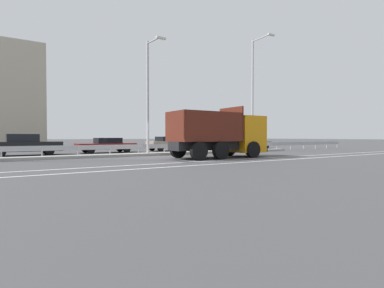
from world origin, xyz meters
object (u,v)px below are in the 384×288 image
object	(u,v)px
street_lamp_3	(254,90)
parked_car_4	(167,143)
parked_car_6	(253,142)
street_lamp_2	(149,92)
parked_car_3	(107,145)
median_road_sign	(239,139)
dump_truck	(228,137)
parked_car_5	(210,143)
parked_car_2	(24,145)

from	to	relation	value
street_lamp_3	parked_car_4	bearing A→B (deg)	135.03
parked_car_6	parked_car_4	bearing A→B (deg)	-90.88
parked_car_4	parked_car_6	size ratio (longest dim) A/B	0.97
street_lamp_2	parked_car_3	xyz separation A→B (m)	(-1.25, 5.66, -3.83)
parked_car_4	parked_car_6	world-z (taller)	parked_car_6
parked_car_6	median_road_sign	bearing A→B (deg)	-52.75
dump_truck	parked_car_5	bearing A→B (deg)	150.15
dump_truck	parked_car_6	world-z (taller)	dump_truck
parked_car_2	parked_car_5	xyz separation A→B (m)	(17.07, 0.73, -0.11)
street_lamp_2	parked_car_3	bearing A→B (deg)	102.50
parked_car_3	parked_car_5	size ratio (longest dim) A/B	1.00
street_lamp_2	parked_car_6	xyz separation A→B (m)	(15.82, 5.77, -3.75)
dump_truck	median_road_sign	bearing A→B (deg)	132.84
median_road_sign	parked_car_3	xyz separation A→B (m)	(-9.97, 5.41, -0.50)
dump_truck	parked_car_2	bearing A→B (deg)	-129.79
street_lamp_2	parked_car_4	xyz separation A→B (m)	(4.60, 5.82, -3.78)
dump_truck	median_road_sign	xyz separation A→B (m)	(5.07, 4.54, -0.17)
parked_car_6	street_lamp_2	bearing A→B (deg)	-70.58
dump_truck	street_lamp_3	bearing A→B (deg)	124.55
dump_truck	street_lamp_3	size ratio (longest dim) A/B	0.65
median_road_sign	parked_car_6	world-z (taller)	median_road_sign
parked_car_2	parked_car_3	xyz separation A→B (m)	(6.07, 0.47, -0.12)
street_lamp_3	parked_car_5	bearing A→B (deg)	95.50
parked_car_5	parked_car_6	xyz separation A→B (m)	(6.08, -0.14, 0.07)
street_lamp_2	parked_car_5	world-z (taller)	street_lamp_2
dump_truck	street_lamp_3	distance (m)	9.03
parked_car_3	parked_car_6	world-z (taller)	parked_car_6
street_lamp_3	parked_car_3	distance (m)	13.72
street_lamp_3	parked_car_4	world-z (taller)	street_lamp_3
parked_car_5	parked_car_4	bearing A→B (deg)	-89.99
median_road_sign	street_lamp_2	world-z (taller)	street_lamp_2
parked_car_4	dump_truck	bearing A→B (deg)	-9.42
street_lamp_2	parked_car_3	distance (m)	6.94
dump_truck	parked_car_3	distance (m)	11.11
median_road_sign	street_lamp_3	size ratio (longest dim) A/B	0.22
street_lamp_3	parked_car_2	size ratio (longest dim) A/B	2.08
median_road_sign	parked_car_5	xyz separation A→B (m)	(1.03, 5.66, -0.50)
street_lamp_2	parked_car_2	distance (m)	9.71
dump_truck	parked_car_6	size ratio (longest dim) A/B	1.57
median_road_sign	street_lamp_2	size ratio (longest dim) A/B	0.27
parked_car_2	parked_car_4	bearing A→B (deg)	92.05
parked_car_4	parked_car_5	distance (m)	5.15
parked_car_2	parked_car_3	world-z (taller)	parked_car_2
parked_car_6	street_lamp_3	bearing A→B (deg)	-44.94
median_road_sign	street_lamp_3	bearing A→B (deg)	-4.60
median_road_sign	street_lamp_3	xyz separation A→B (m)	(1.58, -0.13, 4.38)
parked_car_3	parked_car_6	bearing A→B (deg)	-90.30
dump_truck	parked_car_2	distance (m)	14.51
street_lamp_3	parked_car_6	xyz separation A→B (m)	(5.52, 5.65, -4.81)
median_road_sign	parked_car_3	world-z (taller)	median_road_sign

